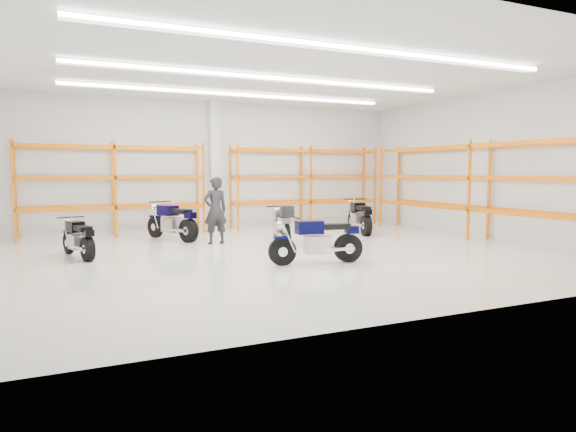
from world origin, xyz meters
name	(u,v)px	position (x,y,z in m)	size (l,w,h in m)	color
ground	(282,254)	(0.00, 0.00, 0.00)	(14.00, 14.00, 0.00)	silver
room_shell	(282,122)	(0.00, 0.03, 3.28)	(14.02, 12.02, 4.51)	silver
motorcycle_main	(320,241)	(0.24, -1.57, 0.50)	(2.19, 0.77, 1.08)	black
motorcycle_back_a	(79,239)	(-4.65, 1.49, 0.45)	(0.78, 1.91, 0.96)	black
motorcycle_back_b	(173,222)	(-1.92, 3.71, 0.54)	(1.16, 2.21, 1.16)	black
motorcycle_back_c	(282,224)	(0.80, 1.82, 0.54)	(0.89, 2.17, 1.13)	black
motorcycle_back_d	(360,218)	(4.07, 2.81, 0.53)	(0.98, 2.26, 1.13)	black
standing_man	(215,210)	(-0.99, 2.45, 0.96)	(0.70, 0.46, 1.91)	black
structural_column	(215,166)	(0.00, 5.82, 2.25)	(0.32, 0.32, 4.50)	white
pallet_racking_back_left	(114,180)	(-3.40, 5.48, 1.79)	(5.67, 0.87, 3.00)	#EC6700
pallet_racking_back_right	(306,179)	(3.40, 5.48, 1.79)	(5.67, 0.87, 3.00)	#EC6700
pallet_racking_side	(479,180)	(6.48, 0.00, 1.81)	(0.87, 9.07, 3.00)	#EC6700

